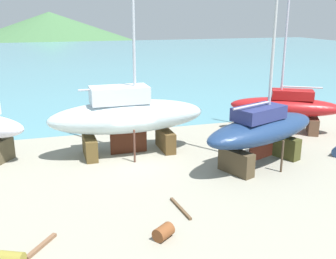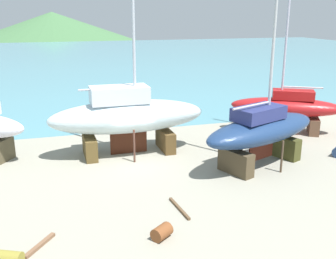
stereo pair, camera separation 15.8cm
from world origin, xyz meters
name	(u,v)px [view 2 (the right image)]	position (x,y,z in m)	size (l,w,h in m)	color
ground_plane	(151,186)	(0.00, -3.82, 0.00)	(43.01, 43.01, 0.00)	gray
sea_water	(74,59)	(0.00, 57.49, 0.00)	(172.04, 102.18, 0.01)	#5495A4
headland_hill	(53,31)	(-2.23, 185.92, 0.00)	(109.42, 109.42, 18.59)	#437143
sailboat_mid_port	(262,130)	(6.88, -2.76, 2.14)	(8.91, 5.62, 14.24)	#42421D
sailboat_large_starboard	(127,115)	(-0.15, 1.43, 2.47)	(9.78, 3.46, 17.38)	brown
sailboat_small_center	(287,107)	(12.03, 2.73, 1.91)	(8.14, 5.92, 11.76)	brown
barrel_tipped_center	(9,259)	(-6.40, -8.94, 0.28)	(0.55, 0.55, 0.89)	olive
barrel_by_slipway	(162,232)	(-0.78, -8.77, 0.28)	(0.56, 0.56, 0.80)	brown
timber_plank_far	(40,245)	(-5.40, -8.02, 0.06)	(1.72, 0.17, 0.13)	brown
timber_short_cross	(179,208)	(0.63, -6.69, 0.06)	(2.14, 0.12, 0.11)	brown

